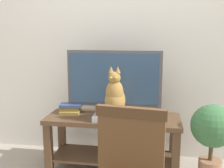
# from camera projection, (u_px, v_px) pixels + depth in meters

# --- Properties ---
(back_wall) EXTENTS (7.00, 0.12, 2.80)m
(back_wall) POSITION_uv_depth(u_px,v_px,m) (119.00, 29.00, 2.90)
(back_wall) COLOR silver
(back_wall) RESTS_ON ground
(tv_stand) EXTENTS (1.30, 0.48, 0.55)m
(tv_stand) POSITION_uv_depth(u_px,v_px,m) (113.00, 133.00, 2.65)
(tv_stand) COLOR #513823
(tv_stand) RESTS_ON ground
(tv) EXTENTS (0.93, 0.20, 0.65)m
(tv) POSITION_uv_depth(u_px,v_px,m) (114.00, 81.00, 2.62)
(tv) COLOR #4C4C51
(tv) RESTS_ON tv_stand
(media_box) EXTENTS (0.39, 0.25, 0.06)m
(media_box) POSITION_uv_depth(u_px,v_px,m) (115.00, 117.00, 2.51)
(media_box) COLOR #ADADB2
(media_box) RESTS_ON tv_stand
(cat) EXTENTS (0.19, 0.32, 0.46)m
(cat) POSITION_uv_depth(u_px,v_px,m) (115.00, 97.00, 2.46)
(cat) COLOR olive
(cat) RESTS_ON media_box
(book_stack) EXTENTS (0.24, 0.18, 0.10)m
(book_stack) POSITION_uv_depth(u_px,v_px,m) (70.00, 108.00, 2.74)
(book_stack) COLOR olive
(book_stack) RESTS_ON tv_stand
(potted_plant) EXTENTS (0.38, 0.38, 0.75)m
(potted_plant) POSITION_uv_depth(u_px,v_px,m) (212.00, 134.00, 2.33)
(potted_plant) COLOR #9E6B4C
(potted_plant) RESTS_ON ground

